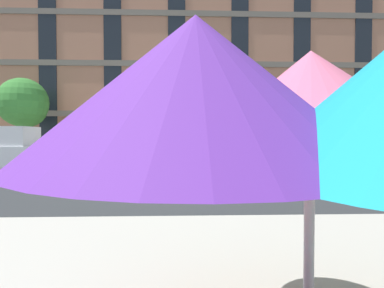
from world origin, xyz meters
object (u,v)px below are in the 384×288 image
pickup_white (31,152)px  pickup_white_midblock (151,152)px  patio_umbrella (310,108)px  street_tree_left (24,103)px  street_tree_middle (206,106)px  pickup_silver (288,151)px

pickup_white → pickup_white_midblock: (5.56, 0.00, 0.00)m
pickup_white → patio_umbrella: bearing=-58.7°
pickup_white → street_tree_left: bearing=120.7°
street_tree_left → pickup_white_midblock: bearing=-22.7°
street_tree_left → street_tree_middle: 10.27m
pickup_white → pickup_silver: size_ratio=1.00×
pickup_white → street_tree_left: (-1.84, 3.10, 2.58)m
pickup_white_midblock → street_tree_left: bearing=157.3°
pickup_white → patio_umbrella: (7.72, -12.70, 0.89)m
street_tree_left → pickup_white: bearing=-59.3°
pickup_white_midblock → street_tree_middle: street_tree_middle is taller
pickup_silver → pickup_white: bearing=180.0°
pickup_white_midblock → pickup_silver: 6.55m
pickup_silver → street_tree_left: 14.53m
street_tree_middle → pickup_white: bearing=-159.1°
pickup_white → pickup_silver: (12.11, 0.00, 0.00)m
street_tree_left → patio_umbrella: 18.55m
pickup_white → pickup_white_midblock: 5.56m
pickup_white → street_tree_middle: size_ratio=0.97×
street_tree_left → patio_umbrella: (9.57, -15.80, -1.69)m
pickup_white → patio_umbrella: 14.89m
pickup_white → street_tree_middle: (8.43, 3.22, 2.49)m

